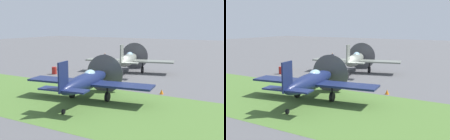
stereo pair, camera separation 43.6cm
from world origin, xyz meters
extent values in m
plane|color=#515154|center=(0.00, 0.00, 0.00)|extent=(160.00, 160.00, 0.00)
cube|color=#476B2D|center=(0.00, -11.50, 0.00)|extent=(120.00, 11.00, 0.01)
ellipsoid|color=slate|center=(-0.98, 2.73, 1.71)|extent=(3.44, 8.13, 1.46)
cube|color=slate|center=(-1.10, 3.18, 1.53)|extent=(11.47, 4.80, 0.17)
cube|color=slate|center=(-0.06, -0.81, 2.77)|extent=(0.44, 1.29, 2.24)
cube|color=slate|center=(-0.06, -0.81, 1.83)|extent=(3.92, 1.98, 0.12)
cone|color=#B7B24C|center=(-2.07, 6.90, 1.71)|extent=(0.94, 0.99, 0.76)
cylinder|color=#4C4C51|center=(-2.01, 6.67, 1.71)|extent=(3.67, 1.00, 3.78)
ellipsoid|color=#8CB2C6|center=(-1.16, 3.41, 2.22)|extent=(1.22, 1.81, 0.83)
cylinder|color=black|center=(-2.79, 2.87, 0.40)|extent=(0.45, 0.84, 0.80)
cylinder|color=black|center=(-2.79, 2.87, 0.97)|extent=(0.14, 0.14, 1.13)
cylinder|color=black|center=(0.53, 3.73, 0.40)|extent=(0.45, 0.84, 0.80)
cylinder|color=black|center=(0.53, 3.73, 0.97)|extent=(0.14, 0.14, 1.13)
cylinder|color=black|center=(-0.03, -0.93, 0.19)|extent=(0.23, 0.40, 0.38)
ellipsoid|color=#141E47|center=(2.03, -10.85, 1.63)|extent=(2.54, 7.78, 1.40)
cube|color=#141E47|center=(1.97, -10.41, 1.46)|extent=(10.97, 3.54, 0.16)
cube|color=#141E47|center=(2.56, -14.30, 2.65)|extent=(0.30, 1.24, 2.14)
cube|color=#141E47|center=(2.56, -14.30, 1.75)|extent=(3.71, 1.55, 0.11)
cone|color=#B7B24C|center=(1.41, -6.79, 1.63)|extent=(0.83, 0.89, 0.72)
cylinder|color=#4C4C51|center=(1.44, -7.01, 1.63)|extent=(3.57, 0.59, 3.60)
ellipsoid|color=#8CB2C6|center=(1.93, -10.18, 2.12)|extent=(1.02, 1.68, 0.79)
cylinder|color=black|center=(0.34, -10.54, 0.38)|extent=(0.36, 0.79, 0.77)
cylinder|color=black|center=(0.34, -10.54, 0.92)|extent=(0.14, 0.14, 1.08)
cylinder|color=black|center=(3.56, -10.05, 0.38)|extent=(0.36, 0.79, 0.77)
cylinder|color=black|center=(3.56, -10.05, 0.92)|extent=(0.14, 0.14, 1.08)
cylinder|color=black|center=(2.58, -14.41, 0.18)|extent=(0.19, 0.38, 0.36)
cylinder|color=#2D3342|center=(-7.79, 8.13, 0.44)|extent=(0.30, 0.30, 0.88)
cylinder|color=#2D3342|center=(-7.79, 8.13, 1.19)|extent=(0.38, 0.38, 0.62)
sphere|color=tan|center=(-7.79, 8.13, 1.61)|extent=(0.23, 0.23, 0.23)
cylinder|color=#2D3342|center=(-8.05, 8.13, 1.19)|extent=(0.11, 0.11, 0.59)
cylinder|color=#2D3342|center=(-7.53, 8.13, 1.19)|extent=(0.11, 0.11, 0.59)
cylinder|color=maroon|center=(-8.67, -2.65, 0.45)|extent=(0.60, 0.60, 0.90)
cube|color=olive|center=(-10.15, 0.57, 0.32)|extent=(1.26, 1.26, 0.64)
cone|color=orange|center=(6.55, -5.54, 0.22)|extent=(0.36, 0.36, 0.44)
camera|label=1|loc=(15.06, -29.13, 6.33)|focal=45.22mm
camera|label=2|loc=(15.44, -28.91, 6.33)|focal=45.22mm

